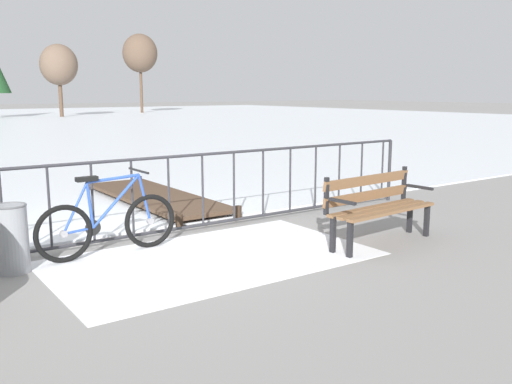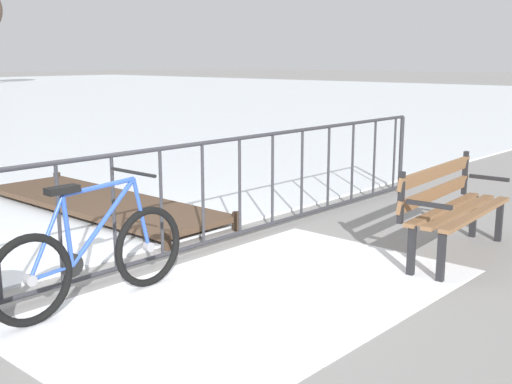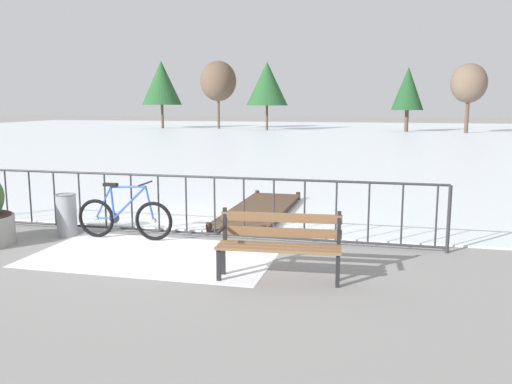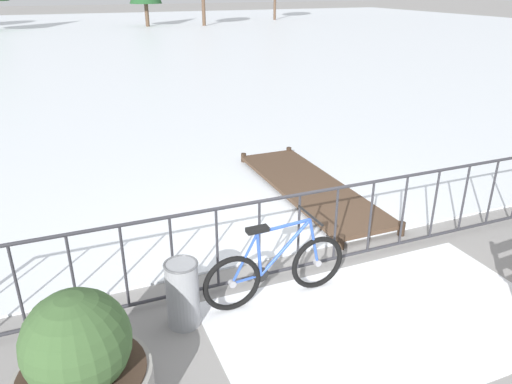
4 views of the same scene
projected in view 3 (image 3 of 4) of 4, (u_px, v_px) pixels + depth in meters
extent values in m
plane|color=gray|center=(173.00, 236.00, 9.36)|extent=(160.00, 160.00, 0.00)
cube|color=silver|center=(335.00, 137.00, 36.57)|extent=(80.00, 56.00, 0.03)
cube|color=white|center=(154.00, 255.00, 8.16)|extent=(3.63, 2.13, 0.01)
cylinder|color=#2D2D33|center=(172.00, 176.00, 9.19)|extent=(9.00, 0.04, 0.04)
cylinder|color=#2D2D33|center=(173.00, 231.00, 9.34)|extent=(9.00, 0.04, 0.04)
cylinder|color=#2D2D33|center=(449.00, 219.00, 8.21)|extent=(0.06, 0.06, 1.05)
cylinder|color=#2D2D33|center=(6.00, 196.00, 10.04)|extent=(0.03, 0.03, 0.97)
cylinder|color=#2D2D33|center=(30.00, 197.00, 9.92)|extent=(0.03, 0.03, 0.97)
cylinder|color=#2D2D33|center=(55.00, 198.00, 9.80)|extent=(0.03, 0.03, 0.97)
cylinder|color=#2D2D33|center=(80.00, 200.00, 9.68)|extent=(0.03, 0.03, 0.97)
cylinder|color=#2D2D33|center=(105.00, 201.00, 9.56)|extent=(0.03, 0.03, 0.97)
cylinder|color=#2D2D33|center=(132.00, 202.00, 9.44)|extent=(0.03, 0.03, 0.97)
cylinder|color=#2D2D33|center=(159.00, 203.00, 9.33)|extent=(0.03, 0.03, 0.97)
cylinder|color=#2D2D33|center=(186.00, 205.00, 9.21)|extent=(0.03, 0.03, 0.97)
cylinder|color=#2D2D33|center=(215.00, 206.00, 9.09)|extent=(0.03, 0.03, 0.97)
cylinder|color=#2D2D33|center=(244.00, 207.00, 8.97)|extent=(0.03, 0.03, 0.97)
cylinder|color=#2D2D33|center=(274.00, 209.00, 8.85)|extent=(0.03, 0.03, 0.97)
cylinder|color=#2D2D33|center=(304.00, 210.00, 8.73)|extent=(0.03, 0.03, 0.97)
cylinder|color=#2D2D33|center=(336.00, 212.00, 8.61)|extent=(0.03, 0.03, 0.97)
cylinder|color=#2D2D33|center=(369.00, 213.00, 8.49)|extent=(0.03, 0.03, 0.97)
cylinder|color=#2D2D33|center=(402.00, 215.00, 8.37)|extent=(0.03, 0.03, 0.97)
cylinder|color=#2D2D33|center=(436.00, 216.00, 8.25)|extent=(0.03, 0.03, 0.97)
torus|color=black|center=(96.00, 218.00, 9.23)|extent=(0.66, 0.08, 0.66)
cylinder|color=gray|center=(96.00, 218.00, 9.23)|extent=(0.08, 0.06, 0.08)
torus|color=black|center=(154.00, 221.00, 9.00)|extent=(0.66, 0.08, 0.66)
cylinder|color=gray|center=(154.00, 221.00, 9.00)|extent=(0.08, 0.06, 0.08)
cylinder|color=#2D51B2|center=(112.00, 203.00, 9.11)|extent=(0.08, 0.04, 0.53)
cylinder|color=#2D51B2|center=(130.00, 202.00, 9.04)|extent=(0.61, 0.05, 0.59)
cylinder|color=#2D51B2|center=(128.00, 187.00, 9.00)|extent=(0.63, 0.05, 0.07)
cylinder|color=#2D51B2|center=(105.00, 218.00, 9.19)|extent=(0.34, 0.04, 0.05)
cylinder|color=#2D51B2|center=(103.00, 203.00, 9.15)|extent=(0.32, 0.04, 0.56)
cylinder|color=#2D51B2|center=(150.00, 204.00, 8.97)|extent=(0.16, 0.04, 0.59)
cube|color=black|center=(111.00, 185.00, 9.07)|extent=(0.24, 0.11, 0.05)
cylinder|color=black|center=(145.00, 183.00, 8.93)|extent=(0.04, 0.52, 0.03)
cylinder|color=black|center=(114.00, 218.00, 9.15)|extent=(0.18, 0.02, 0.18)
cube|color=brown|center=(280.00, 244.00, 7.09)|extent=(1.60, 0.22, 0.04)
cube|color=brown|center=(279.00, 247.00, 6.94)|extent=(1.60, 0.22, 0.04)
cube|color=brown|center=(277.00, 251.00, 6.79)|extent=(1.60, 0.22, 0.04)
cube|color=brown|center=(281.00, 232.00, 7.16)|extent=(1.60, 0.17, 0.12)
cube|color=brown|center=(281.00, 218.00, 7.13)|extent=(1.60, 0.17, 0.12)
cube|color=black|center=(338.00, 270.00, 6.72)|extent=(0.05, 0.06, 0.44)
cube|color=black|center=(338.00, 264.00, 6.98)|extent=(0.05, 0.06, 0.44)
cube|color=black|center=(339.00, 228.00, 7.02)|extent=(0.05, 0.05, 0.45)
cube|color=black|center=(339.00, 235.00, 6.78)|extent=(0.07, 0.40, 0.04)
cube|color=black|center=(219.00, 264.00, 6.97)|extent=(0.05, 0.06, 0.44)
cube|color=black|center=(223.00, 258.00, 7.23)|extent=(0.05, 0.06, 0.44)
cube|color=black|center=(225.00, 224.00, 7.27)|extent=(0.05, 0.05, 0.45)
cube|color=black|center=(221.00, 230.00, 7.03)|extent=(0.07, 0.40, 0.04)
cylinder|color=gray|center=(67.00, 215.00, 9.32)|extent=(0.34, 0.34, 0.72)
torus|color=#545558|center=(65.00, 195.00, 9.26)|extent=(0.35, 0.35, 0.02)
cube|color=#4C3828|center=(260.00, 209.00, 11.11)|extent=(1.10, 3.62, 0.06)
cylinder|color=#35271C|center=(209.00, 228.00, 9.50)|extent=(0.10, 0.10, 0.20)
cylinder|color=#35271C|center=(264.00, 231.00, 9.27)|extent=(0.10, 0.10, 0.20)
cylinder|color=#35271C|center=(257.00, 195.00, 12.97)|extent=(0.10, 0.10, 0.20)
cylinder|color=#35271C|center=(298.00, 196.00, 12.73)|extent=(0.10, 0.10, 0.20)
cylinder|color=brown|center=(467.00, 114.00, 40.82)|extent=(0.28, 0.28, 2.95)
ellipsoid|color=brown|center=(469.00, 83.00, 40.45)|extent=(2.66, 2.66, 2.93)
cylinder|color=brown|center=(267.00, 110.00, 45.41)|extent=(0.20, 0.20, 3.47)
cone|color=#235128|center=(267.00, 84.00, 45.07)|extent=(3.49, 3.49, 3.59)
cylinder|color=brown|center=(407.00, 114.00, 42.83)|extent=(0.31, 0.31, 2.90)
cone|color=#1E4723|center=(408.00, 88.00, 42.51)|extent=(2.49, 2.49, 3.35)
cylinder|color=brown|center=(162.00, 109.00, 48.68)|extent=(0.24, 0.24, 3.55)
cone|color=#235128|center=(161.00, 83.00, 48.31)|extent=(3.56, 3.56, 3.88)
cylinder|color=brown|center=(219.00, 111.00, 47.88)|extent=(0.21, 0.21, 3.23)
ellipsoid|color=brown|center=(218.00, 81.00, 47.47)|extent=(3.17, 3.17, 3.49)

